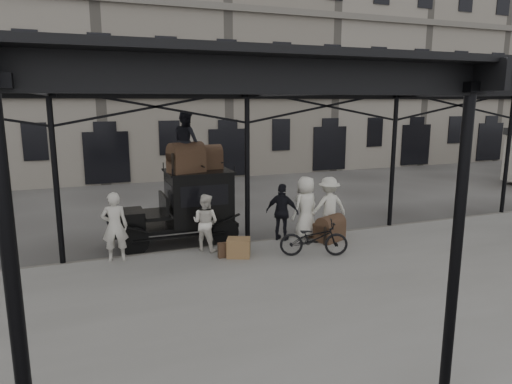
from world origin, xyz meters
TOP-DOWN VIEW (x-y plane):
  - ground at (0.00, 0.00)m, footprint 120.00×120.00m
  - platform at (0.00, -2.00)m, footprint 28.00×8.00m
  - canopy at (0.00, -1.72)m, footprint 22.50×9.00m
  - building_frontage at (0.00, 18.00)m, footprint 64.00×8.00m
  - taxi at (-1.49, 3.05)m, footprint 3.65×1.55m
  - porter_left at (-3.70, 1.73)m, footprint 0.70×0.51m
  - porter_midleft at (-1.33, 1.69)m, footprint 0.97×0.96m
  - porter_centre at (1.78, 1.80)m, footprint 1.05×0.86m
  - porter_official at (1.02, 1.80)m, footprint 1.01×0.97m
  - porter_right at (2.56, 1.80)m, footprint 1.19×0.72m
  - bicycle at (1.23, 0.22)m, footprint 1.91×1.20m
  - porter_roof at (-1.52, 2.95)m, footprint 0.90×1.02m
  - steamer_trunk_roof_near at (-1.57, 2.80)m, footprint 1.12×0.87m
  - steamer_trunk_roof_far at (-0.82, 3.25)m, footprint 0.88×0.59m
  - steamer_trunk_platform at (2.32, 1.25)m, footprint 1.01×0.84m
  - wicker_hamper at (-0.67, 0.85)m, footprint 0.73×0.65m
  - suitcase_upright at (1.93, 1.80)m, footprint 0.35×0.62m
  - suitcase_flat at (-0.90, 0.93)m, footprint 0.61×0.17m

SIDE VIEW (x-z plane):
  - ground at x=0.00m, z-range 0.00..0.00m
  - platform at x=0.00m, z-range 0.00..0.15m
  - suitcase_flat at x=-0.90m, z-range 0.15..0.55m
  - suitcase_upright at x=1.93m, z-range 0.15..0.60m
  - wicker_hamper at x=-0.67m, z-range 0.15..0.65m
  - steamer_trunk_platform at x=2.32m, z-range 0.15..0.78m
  - bicycle at x=1.23m, z-range 0.15..1.10m
  - porter_midleft at x=-1.33m, z-range 0.15..1.73m
  - porter_official at x=1.02m, z-range 0.15..1.84m
  - porter_right at x=2.56m, z-range 0.15..1.94m
  - porter_left at x=-3.70m, z-range 0.15..1.95m
  - porter_centre at x=1.78m, z-range 0.15..2.01m
  - taxi at x=-1.49m, z-range 0.11..2.29m
  - steamer_trunk_roof_far at x=-0.82m, z-range 2.18..2.79m
  - steamer_trunk_roof_near at x=-1.57m, z-range 2.18..2.90m
  - porter_roof at x=-1.52m, z-range 2.18..3.93m
  - canopy at x=0.00m, z-range 2.23..6.97m
  - building_frontage at x=0.00m, z-range 0.00..14.00m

